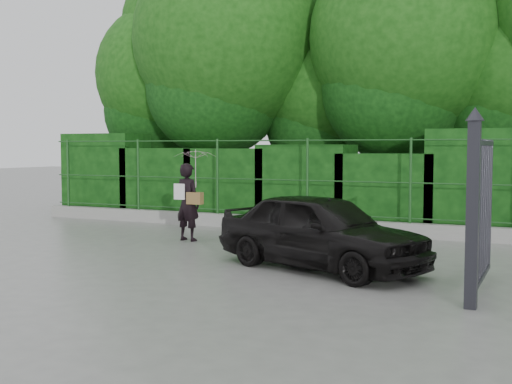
% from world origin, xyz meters
% --- Properties ---
extents(ground, '(80.00, 80.00, 0.00)m').
position_xyz_m(ground, '(0.00, 0.00, 0.00)').
color(ground, gray).
extents(kerb, '(14.00, 0.25, 0.30)m').
position_xyz_m(kerb, '(0.00, 4.50, 0.15)').
color(kerb, '#9E9E99').
rests_on(kerb, ground).
extents(fence, '(14.13, 0.06, 1.80)m').
position_xyz_m(fence, '(0.22, 4.50, 1.20)').
color(fence, '#1F4F1F').
rests_on(fence, kerb).
extents(hedge, '(14.20, 1.20, 2.29)m').
position_xyz_m(hedge, '(0.03, 5.50, 1.02)').
color(hedge, black).
rests_on(hedge, ground).
extents(trees, '(17.10, 6.15, 8.08)m').
position_xyz_m(trees, '(1.14, 7.74, 4.62)').
color(trees, black).
rests_on(trees, ground).
extents(gate, '(0.22, 2.33, 2.36)m').
position_xyz_m(gate, '(4.60, -0.72, 1.19)').
color(gate, '#26262C').
rests_on(gate, ground).
extents(woman, '(0.89, 0.87, 1.86)m').
position_xyz_m(woman, '(-1.18, 2.14, 1.21)').
color(woman, black).
rests_on(woman, ground).
extents(car, '(3.81, 2.58, 1.21)m').
position_xyz_m(car, '(2.18, 0.36, 0.60)').
color(car, black).
rests_on(car, ground).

